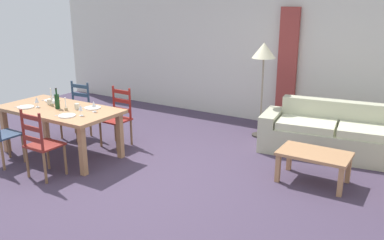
# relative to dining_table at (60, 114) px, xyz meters

# --- Properties ---
(ground_plane) EXTENTS (9.60, 9.60, 0.02)m
(ground_plane) POSITION_rel_dining_table_xyz_m (1.57, 0.09, -0.67)
(ground_plane) COLOR #43364C
(wall_far) EXTENTS (9.60, 0.16, 2.70)m
(wall_far) POSITION_rel_dining_table_xyz_m (1.57, 3.39, 0.69)
(wall_far) COLOR silver
(wall_far) RESTS_ON ground_plane
(curtain_panel_left) EXTENTS (0.35, 0.08, 2.20)m
(curtain_panel_left) POSITION_rel_dining_table_xyz_m (2.42, 3.25, 0.44)
(curtain_panel_left) COLOR #963A36
(curtain_panel_left) RESTS_ON ground_plane
(dining_table) EXTENTS (1.90, 0.96, 0.75)m
(dining_table) POSITION_rel_dining_table_xyz_m (0.00, 0.00, 0.00)
(dining_table) COLOR tan
(dining_table) RESTS_ON ground_plane
(dining_chair_near_left) EXTENTS (0.42, 0.40, 0.96)m
(dining_chair_near_left) POSITION_rel_dining_table_xyz_m (-0.42, -0.74, -0.19)
(dining_chair_near_left) COLOR navy
(dining_chair_near_left) RESTS_ON ground_plane
(dining_chair_near_right) EXTENTS (0.42, 0.40, 0.96)m
(dining_chair_near_right) POSITION_rel_dining_table_xyz_m (0.44, -0.72, -0.19)
(dining_chair_near_right) COLOR maroon
(dining_chair_near_right) RESTS_ON ground_plane
(dining_chair_far_left) EXTENTS (0.45, 0.43, 0.96)m
(dining_chair_far_left) POSITION_rel_dining_table_xyz_m (-0.44, 0.74, -0.19)
(dining_chair_far_left) COLOR #2D4762
(dining_chair_far_left) RESTS_ON ground_plane
(dining_chair_far_right) EXTENTS (0.43, 0.41, 0.96)m
(dining_chair_far_right) POSITION_rel_dining_table_xyz_m (0.45, 0.78, -0.19)
(dining_chair_far_right) COLOR maroon
(dining_chair_far_right) RESTS_ON ground_plane
(dinner_plate_near_left) EXTENTS (0.24, 0.24, 0.02)m
(dinner_plate_near_left) POSITION_rel_dining_table_xyz_m (-0.45, -0.25, 0.10)
(dinner_plate_near_left) COLOR white
(dinner_plate_near_left) RESTS_ON dining_table
(fork_near_left) EXTENTS (0.03, 0.17, 0.01)m
(fork_near_left) POSITION_rel_dining_table_xyz_m (-0.60, -0.25, 0.09)
(fork_near_left) COLOR silver
(fork_near_left) RESTS_ON dining_table
(dinner_plate_near_right) EXTENTS (0.24, 0.24, 0.02)m
(dinner_plate_near_right) POSITION_rel_dining_table_xyz_m (0.45, -0.25, 0.10)
(dinner_plate_near_right) COLOR white
(dinner_plate_near_right) RESTS_ON dining_table
(fork_near_right) EXTENTS (0.02, 0.17, 0.01)m
(fork_near_right) POSITION_rel_dining_table_xyz_m (0.30, -0.25, 0.09)
(fork_near_right) COLOR silver
(fork_near_right) RESTS_ON dining_table
(dinner_plate_far_left) EXTENTS (0.24, 0.24, 0.02)m
(dinner_plate_far_left) POSITION_rel_dining_table_xyz_m (-0.45, 0.25, 0.10)
(dinner_plate_far_left) COLOR white
(dinner_plate_far_left) RESTS_ON dining_table
(fork_far_left) EXTENTS (0.02, 0.17, 0.01)m
(fork_far_left) POSITION_rel_dining_table_xyz_m (-0.60, 0.25, 0.09)
(fork_far_left) COLOR silver
(fork_far_left) RESTS_ON dining_table
(dinner_plate_far_right) EXTENTS (0.24, 0.24, 0.02)m
(dinner_plate_far_right) POSITION_rel_dining_table_xyz_m (0.45, 0.25, 0.10)
(dinner_plate_far_right) COLOR white
(dinner_plate_far_right) RESTS_ON dining_table
(fork_far_right) EXTENTS (0.03, 0.17, 0.01)m
(fork_far_right) POSITION_rel_dining_table_xyz_m (0.30, 0.25, 0.09)
(fork_far_right) COLOR silver
(fork_far_right) RESTS_ON dining_table
(wine_bottle) EXTENTS (0.07, 0.07, 0.32)m
(wine_bottle) POSITION_rel_dining_table_xyz_m (0.01, -0.03, 0.20)
(wine_bottle) COLOR #143819
(wine_bottle) RESTS_ON dining_table
(wine_glass_near_left) EXTENTS (0.06, 0.06, 0.16)m
(wine_glass_near_left) POSITION_rel_dining_table_xyz_m (-0.32, -0.14, 0.20)
(wine_glass_near_left) COLOR white
(wine_glass_near_left) RESTS_ON dining_table
(wine_glass_near_right) EXTENTS (0.06, 0.06, 0.16)m
(wine_glass_near_right) POSITION_rel_dining_table_xyz_m (0.60, -0.12, 0.20)
(wine_glass_near_right) COLOR white
(wine_glass_near_right) RESTS_ON dining_table
(wine_glass_far_left) EXTENTS (0.06, 0.06, 0.16)m
(wine_glass_far_left) POSITION_rel_dining_table_xyz_m (-0.32, 0.15, 0.20)
(wine_glass_far_left) COLOR white
(wine_glass_far_left) RESTS_ON dining_table
(wine_glass_far_right) EXTENTS (0.06, 0.06, 0.16)m
(wine_glass_far_right) POSITION_rel_dining_table_xyz_m (0.61, 0.12, 0.20)
(wine_glass_far_right) COLOR white
(wine_glass_far_right) RESTS_ON dining_table
(coffee_cup_primary) EXTENTS (0.07, 0.07, 0.09)m
(coffee_cup_primary) POSITION_rel_dining_table_xyz_m (0.29, 0.08, 0.13)
(coffee_cup_primary) COLOR beige
(coffee_cup_primary) RESTS_ON dining_table
(coffee_cup_secondary) EXTENTS (0.07, 0.07, 0.09)m
(coffee_cup_secondary) POSITION_rel_dining_table_xyz_m (-0.28, 0.06, 0.13)
(coffee_cup_secondary) COLOR beige
(coffee_cup_secondary) RESTS_ON dining_table
(candle_tall) EXTENTS (0.05, 0.05, 0.28)m
(candle_tall) POSITION_rel_dining_table_xyz_m (-0.18, 0.02, 0.17)
(candle_tall) COLOR #998C66
(candle_tall) RESTS_ON dining_table
(candle_short) EXTENTS (0.05, 0.05, 0.20)m
(candle_short) POSITION_rel_dining_table_xyz_m (0.20, -0.04, 0.14)
(candle_short) COLOR #998C66
(candle_short) RESTS_ON dining_table
(couch) EXTENTS (2.37, 1.09, 0.80)m
(couch) POSITION_rel_dining_table_xyz_m (3.61, 2.26, -0.37)
(couch) COLOR #B9BA9B
(couch) RESTS_ON ground_plane
(coffee_table) EXTENTS (0.90, 0.56, 0.42)m
(coffee_table) POSITION_rel_dining_table_xyz_m (3.60, 1.05, -0.31)
(coffee_table) COLOR tan
(coffee_table) RESTS_ON ground_plane
(standing_lamp) EXTENTS (0.40, 0.40, 1.64)m
(standing_lamp) POSITION_rel_dining_table_xyz_m (2.27, 2.45, 0.75)
(standing_lamp) COLOR #332D28
(standing_lamp) RESTS_ON ground_plane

